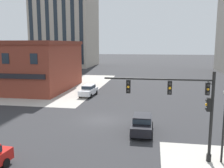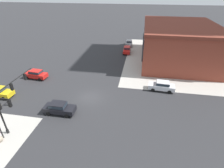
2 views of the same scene
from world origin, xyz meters
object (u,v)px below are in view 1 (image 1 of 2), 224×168
object	(u,v)px
traffic_signal_main	(189,102)
street_lamp_corner_near	(224,117)
car_main_northbound_far	(142,123)
car_main_southbound_far	(88,90)

from	to	relation	value
traffic_signal_main	street_lamp_corner_near	distance (m)	2.41
street_lamp_corner_near	car_main_northbound_far	xyz separation A→B (m)	(-5.53, 4.67, -2.23)
traffic_signal_main	car_main_northbound_far	size ratio (longest dim) A/B	1.66
car_main_northbound_far	car_main_southbound_far	bearing A→B (deg)	120.93
street_lamp_corner_near	car_main_southbound_far	xyz separation A→B (m)	(-14.33, 19.36, -2.23)
street_lamp_corner_near	car_main_northbound_far	world-z (taller)	street_lamp_corner_near
traffic_signal_main	car_main_southbound_far	size ratio (longest dim) A/B	1.62
traffic_signal_main	car_main_southbound_far	bearing A→B (deg)	122.23
car_main_northbound_far	car_main_southbound_far	distance (m)	17.12
traffic_signal_main	car_main_northbound_far	world-z (taller)	traffic_signal_main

